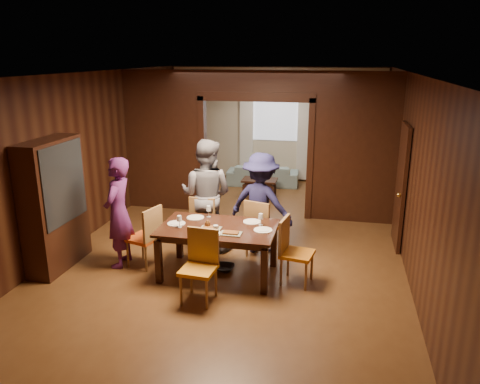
% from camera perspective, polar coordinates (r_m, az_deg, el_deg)
% --- Properties ---
extents(floor, '(9.00, 9.00, 0.00)m').
position_cam_1_polar(floor, '(8.31, -0.20, -6.14)').
color(floor, '#583418').
rests_on(floor, ground).
extents(ceiling, '(5.50, 9.00, 0.02)m').
position_cam_1_polar(ceiling, '(7.67, -0.23, 14.28)').
color(ceiling, silver).
rests_on(ceiling, room_walls).
extents(room_walls, '(5.52, 9.01, 2.90)m').
position_cam_1_polar(room_walls, '(9.66, 2.21, 6.40)').
color(room_walls, black).
rests_on(room_walls, floor).
extents(person_purple, '(0.44, 0.65, 1.72)m').
position_cam_1_polar(person_purple, '(7.40, -14.59, -2.45)').
color(person_purple, '#551E59').
rests_on(person_purple, floor).
extents(person_grey, '(0.98, 0.80, 1.88)m').
position_cam_1_polar(person_grey, '(7.80, -4.14, -0.35)').
color(person_grey, slate).
rests_on(person_grey, floor).
extents(person_navy, '(1.22, 0.90, 1.69)m').
position_cam_1_polar(person_navy, '(7.66, 2.56, -1.42)').
color(person_navy, '#1C1C46').
rests_on(person_navy, floor).
extents(sofa, '(1.81, 0.80, 0.52)m').
position_cam_1_polar(sofa, '(11.86, 2.80, 2.13)').
color(sofa, '#7D9EA4').
rests_on(sofa, floor).
extents(serving_bowl, '(0.32, 0.32, 0.08)m').
position_cam_1_polar(serving_bowl, '(6.98, -1.98, -3.61)').
color(serving_bowl, black).
rests_on(serving_bowl, dining_table).
extents(dining_table, '(1.70, 1.06, 0.76)m').
position_cam_1_polar(dining_table, '(7.03, -2.66, -7.15)').
color(dining_table, black).
rests_on(dining_table, floor).
extents(coffee_table, '(0.80, 0.50, 0.40)m').
position_cam_1_polar(coffee_table, '(10.93, 2.40, 0.56)').
color(coffee_table, black).
rests_on(coffee_table, floor).
extents(chair_left, '(0.54, 0.54, 0.97)m').
position_cam_1_polar(chair_left, '(7.42, -11.70, -5.30)').
color(chair_left, '#CD4B13').
rests_on(chair_left, floor).
extents(chair_right, '(0.51, 0.51, 0.97)m').
position_cam_1_polar(chair_right, '(6.77, 6.99, -7.25)').
color(chair_right, '#C16712').
rests_on(chair_right, floor).
extents(chair_far_l, '(0.46, 0.46, 0.97)m').
position_cam_1_polar(chair_far_l, '(7.89, -4.11, -3.66)').
color(chair_far_l, '#F25316').
rests_on(chair_far_l, floor).
extents(chair_far_r, '(0.55, 0.55, 0.97)m').
position_cam_1_polar(chair_far_r, '(7.64, 2.68, -4.30)').
color(chair_far_r, orange).
rests_on(chair_far_r, floor).
extents(chair_near, '(0.47, 0.47, 0.97)m').
position_cam_1_polar(chair_near, '(6.28, -5.12, -9.16)').
color(chair_near, orange).
rests_on(chair_near, floor).
extents(hutch, '(0.40, 1.20, 2.00)m').
position_cam_1_polar(hutch, '(7.62, -21.71, -1.46)').
color(hutch, black).
rests_on(hutch, floor).
extents(door_right, '(0.06, 0.90, 2.10)m').
position_cam_1_polar(door_right, '(8.34, 19.01, 0.65)').
color(door_right, black).
rests_on(door_right, floor).
extents(window_far, '(1.20, 0.03, 1.30)m').
position_cam_1_polar(window_far, '(12.13, 4.36, 9.36)').
color(window_far, silver).
rests_on(window_far, back_wall).
extents(curtain_left, '(0.35, 0.06, 2.40)m').
position_cam_1_polar(curtain_left, '(12.28, 0.79, 7.37)').
color(curtain_left, white).
rests_on(curtain_left, back_wall).
extents(curtain_right, '(0.35, 0.06, 2.40)m').
position_cam_1_polar(curtain_right, '(12.08, 7.84, 7.06)').
color(curtain_right, white).
rests_on(curtain_right, back_wall).
extents(plate_left, '(0.27, 0.27, 0.01)m').
position_cam_1_polar(plate_left, '(7.05, -7.77, -3.83)').
color(plate_left, silver).
rests_on(plate_left, dining_table).
extents(plate_far_l, '(0.27, 0.27, 0.01)m').
position_cam_1_polar(plate_far_l, '(7.27, -5.46, -3.12)').
color(plate_far_l, silver).
rests_on(plate_far_l, dining_table).
extents(plate_far_r, '(0.27, 0.27, 0.01)m').
position_cam_1_polar(plate_far_r, '(7.06, 1.48, -3.64)').
color(plate_far_r, white).
rests_on(plate_far_r, dining_table).
extents(plate_right, '(0.27, 0.27, 0.01)m').
position_cam_1_polar(plate_right, '(6.74, 2.82, -4.65)').
color(plate_right, white).
rests_on(plate_right, dining_table).
extents(plate_near, '(0.27, 0.27, 0.01)m').
position_cam_1_polar(plate_near, '(6.61, -3.42, -5.09)').
color(plate_near, silver).
rests_on(plate_near, dining_table).
extents(platter_a, '(0.30, 0.20, 0.04)m').
position_cam_1_polar(platter_a, '(6.79, -3.60, -4.40)').
color(platter_a, gray).
rests_on(platter_a, dining_table).
extents(platter_b, '(0.30, 0.20, 0.04)m').
position_cam_1_polar(platter_b, '(6.60, -1.13, -5.02)').
color(platter_b, gray).
rests_on(platter_b, dining_table).
extents(wineglass_left, '(0.08, 0.08, 0.18)m').
position_cam_1_polar(wineglass_left, '(6.88, -7.40, -3.59)').
color(wineglass_left, silver).
rests_on(wineglass_left, dining_table).
extents(wineglass_far, '(0.08, 0.08, 0.18)m').
position_cam_1_polar(wineglass_far, '(7.27, -3.85, -2.37)').
color(wineglass_far, silver).
rests_on(wineglass_far, dining_table).
extents(wineglass_right, '(0.08, 0.08, 0.18)m').
position_cam_1_polar(wineglass_right, '(6.92, 2.55, -3.35)').
color(wineglass_right, white).
rests_on(wineglass_right, dining_table).
extents(tumbler, '(0.07, 0.07, 0.14)m').
position_cam_1_polar(tumbler, '(6.57, -2.97, -4.65)').
color(tumbler, silver).
rests_on(tumbler, dining_table).
extents(condiment_jar, '(0.08, 0.08, 0.11)m').
position_cam_1_polar(condiment_jar, '(6.84, -3.97, -3.92)').
color(condiment_jar, '#512E13').
rests_on(condiment_jar, dining_table).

